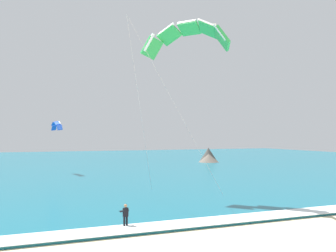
% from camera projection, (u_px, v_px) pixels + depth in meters
% --- Properties ---
extents(sea, '(200.00, 120.00, 0.20)m').
position_uv_depth(sea, '(53.00, 164.00, 77.85)').
color(sea, '#146075').
rests_on(sea, ground).
extents(surf_foam, '(200.00, 2.31, 0.04)m').
position_uv_depth(surf_foam, '(105.00, 231.00, 22.81)').
color(surf_foam, white).
rests_on(surf_foam, sea).
extents(surfboard, '(0.84, 1.47, 0.09)m').
position_uv_depth(surfboard, '(126.00, 229.00, 24.12)').
color(surfboard, white).
rests_on(surfboard, ground).
extents(kitesurfer, '(0.62, 0.62, 1.69)m').
position_uv_depth(kitesurfer, '(125.00, 215.00, 24.16)').
color(kitesurfer, black).
rests_on(kitesurfer, ground).
extents(kite_primary, '(10.18, 9.26, 15.82)m').
position_uv_depth(kite_primary, '(187.00, 35.00, 33.17)').
color(kite_primary, green).
extents(kite_distant, '(1.55, 4.26, 1.55)m').
position_uv_depth(kite_distant, '(56.00, 125.00, 57.03)').
color(kite_distant, blue).
extents(headland_right, '(5.32, 5.93, 3.46)m').
position_uv_depth(headland_right, '(209.00, 157.00, 82.46)').
color(headland_right, '#665B51').
rests_on(headland_right, ground).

